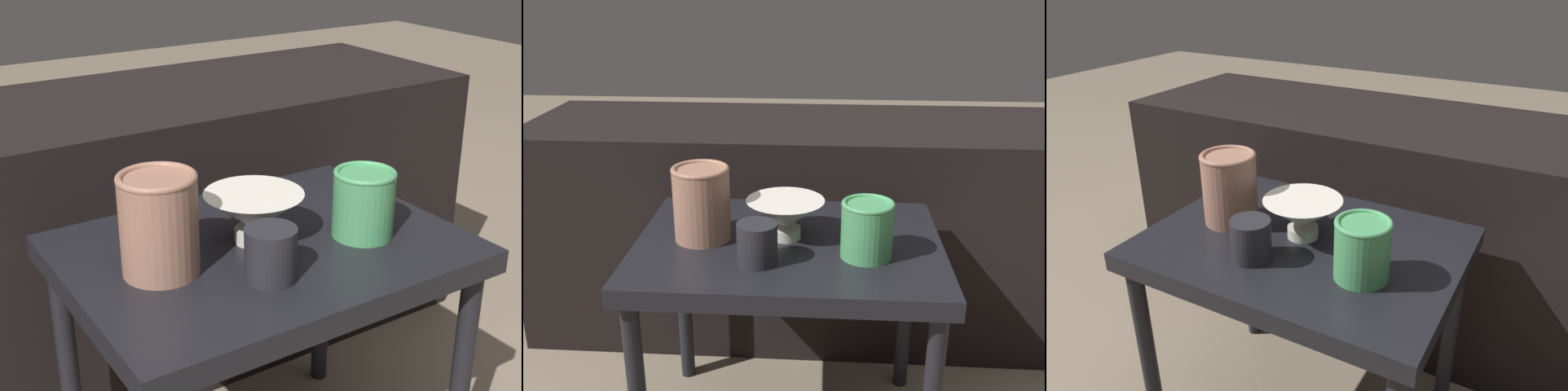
{
  "view_description": "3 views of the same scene",
  "coord_description": "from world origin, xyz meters",
  "views": [
    {
      "loc": [
        -0.58,
        -0.91,
        1.03
      ],
      "look_at": [
        0.01,
        0.02,
        0.58
      ],
      "focal_mm": 50.0,
      "sensor_mm": 36.0,
      "label": 1
    },
    {
      "loc": [
        0.07,
        -1.17,
        1.04
      ],
      "look_at": [
        -0.01,
        0.04,
        0.59
      ],
      "focal_mm": 42.0,
      "sensor_mm": 36.0,
      "label": 2
    },
    {
      "loc": [
        0.45,
        -0.8,
        1.04
      ],
      "look_at": [
        -0.0,
        0.02,
        0.6
      ],
      "focal_mm": 35.0,
      "sensor_mm": 36.0,
      "label": 3
    }
  ],
  "objects": [
    {
      "name": "vase_colorful_right",
      "position": [
        0.16,
        -0.06,
        0.56
      ],
      "size": [
        0.1,
        0.1,
        0.12
      ],
      "color": "#47995B",
      "rests_on": "table"
    },
    {
      "name": "table",
      "position": [
        0.0,
        0.0,
        0.44
      ],
      "size": [
        0.64,
        0.48,
        0.5
      ],
      "color": "black",
      "rests_on": "ground_plane"
    },
    {
      "name": "cup",
      "position": [
        -0.05,
        -0.11,
        0.54
      ],
      "size": [
        0.08,
        0.08,
        0.08
      ],
      "color": "#232328",
      "rests_on": "table"
    },
    {
      "name": "bowl",
      "position": [
        -0.01,
        0.01,
        0.55
      ],
      "size": [
        0.17,
        0.17,
        0.09
      ],
      "color": "silver",
      "rests_on": "table"
    },
    {
      "name": "vase_textured_left",
      "position": [
        -0.18,
        0.0,
        0.58
      ],
      "size": [
        0.12,
        0.12,
        0.16
      ],
      "color": "#996B56",
      "rests_on": "table"
    },
    {
      "name": "couch_backdrop",
      "position": [
        0.0,
        0.53,
        0.32
      ],
      "size": [
        1.56,
        0.5,
        0.63
      ],
      "color": "black",
      "rests_on": "ground_plane"
    }
  ]
}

